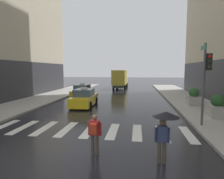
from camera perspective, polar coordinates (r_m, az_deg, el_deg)
name	(u,v)px	position (r m, az deg, el deg)	size (l,w,h in m)	color
ground_plane	(71,153)	(8.42, -12.20, -18.16)	(160.00, 160.00, 0.00)	black
crosswalk_markings	(89,130)	(11.09, -6.82, -12.02)	(11.30, 2.80, 0.01)	silver
traffic_light_pole	(206,73)	(12.20, 26.50, 4.57)	(0.44, 0.84, 4.80)	#47474C
taxi_lead	(84,98)	(18.11, -8.35, -2.66)	(2.02, 4.58, 1.80)	yellow
taxi_second	(83,92)	(23.54, -8.89, -0.68)	(1.95, 4.55, 1.80)	gold
box_truck	(120,79)	(34.05, 2.49, 3.32)	(2.37, 7.57, 3.35)	#2D2D2D
pedestrian_with_umbrella	(165,123)	(7.14, 15.61, -9.74)	(0.96, 0.96, 1.94)	#473D33
pedestrian_with_backpack	(95,131)	(7.75, -5.28, -12.48)	(0.55, 0.43, 1.65)	#473D33
planter_near_corner	(217,107)	(15.04, 29.19, -4.56)	(1.10, 1.10, 1.60)	#A8A399
planter_mid_block	(194,97)	(19.24, 23.45, -2.14)	(1.10, 1.10, 1.60)	#A8A399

